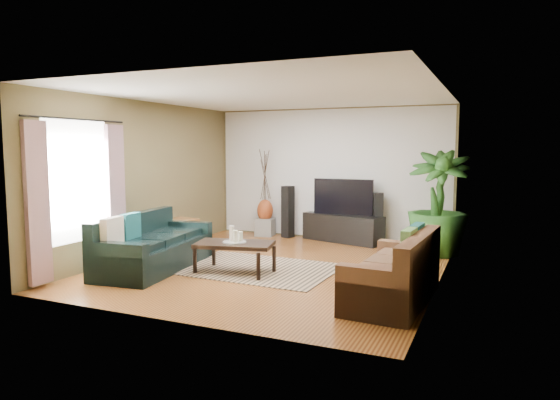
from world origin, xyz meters
The scene contains 28 objects.
floor centered at (0.00, 0.00, 0.00)m, with size 5.50×5.50×0.00m, color #9B5C28.
ceiling centered at (0.00, 0.00, 2.70)m, with size 5.50×5.50×0.00m, color white.
wall_back centered at (0.00, 2.75, 1.35)m, with size 5.00×5.00×0.00m, color brown.
wall_front centered at (0.00, -2.75, 1.35)m, with size 5.00×5.00×0.00m, color brown.
wall_left centered at (-2.50, 0.00, 1.35)m, with size 5.50×5.50×0.00m, color brown.
wall_right centered at (2.50, 0.00, 1.35)m, with size 5.50×5.50×0.00m, color brown.
backwall_panel centered at (0.00, 2.74, 1.35)m, with size 4.90×4.90×0.00m, color white.
window_pane centered at (-2.48, -1.60, 1.40)m, with size 1.80×1.80×0.00m, color white.
curtain_near centered at (-2.43, -2.35, 1.15)m, with size 0.08×0.35×2.20m, color gray.
curtain_far centered at (-2.43, -0.85, 1.15)m, with size 0.08×0.35×2.20m, color gray.
curtain_rod centered at (-2.43, -1.60, 2.30)m, with size 0.03×0.03×1.90m, color black.
sofa_left centered at (-1.67, -0.86, 0.42)m, with size 2.21×0.95×0.85m, color black.
sofa_right centered at (2.06, -1.06, 0.42)m, with size 1.81×0.82×0.85m, color brown.
area_rug centered at (-0.22, -0.25, 0.01)m, with size 2.45×1.74×0.01m, color tan.
coffee_table centered at (-0.39, -0.61, 0.23)m, with size 1.14×0.62×0.47m, color black.
candle_tray centered at (-0.39, -0.61, 0.48)m, with size 0.35×0.35×0.02m, color gray.
candle_tall centered at (-0.45, -0.58, 0.60)m, with size 0.07×0.07×0.23m, color white.
candle_mid centered at (-0.35, -0.65, 0.57)m, with size 0.07×0.07×0.18m, color white.
candle_short centered at (-0.32, -0.55, 0.56)m, with size 0.07×0.07×0.15m, color beige.
tv_stand centered at (0.38, 2.50, 0.28)m, with size 1.65×0.50×0.55m, color black.
television centered at (0.38, 2.50, 0.91)m, with size 1.21×0.07×0.72m, color black.
speaker_left centered at (-0.83, 2.50, 0.54)m, with size 0.20×0.22×1.09m, color black.
speaker_right centered at (1.09, 2.50, 0.51)m, with size 0.18×0.20×1.01m, color black.
potted_plant centered at (2.25, 1.97, 0.93)m, with size 1.04×1.04×1.85m, color #22521B.
plant_pot centered at (2.25, 1.97, 0.13)m, with size 0.34×0.34×0.27m, color black.
pedestal centered at (-1.36, 2.50, 0.19)m, with size 0.37×0.37×0.37m, color #979794.
vase centered at (-1.36, 2.50, 0.54)m, with size 0.34×0.34×0.48m, color #8F3B1A.
side_table centered at (-2.25, 0.64, 0.28)m, with size 0.52×0.52×0.55m, color brown.
Camera 1 is at (3.20, -7.11, 1.89)m, focal length 32.00 mm.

